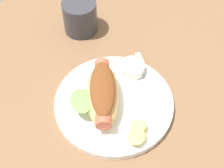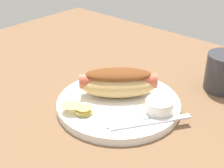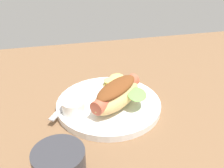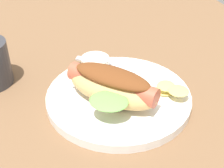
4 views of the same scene
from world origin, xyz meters
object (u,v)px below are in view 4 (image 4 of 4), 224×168
Objects in this scene: plate at (119,97)px; sauce_ramekin at (95,64)px; fork at (115,64)px; chips_pile at (169,89)px; knife at (119,70)px; hot_dog at (112,86)px.

sauce_ramekin is (-8.56, -1.89, 2.14)cm from plate.
chips_pile reaches higher than fork.
chips_pile is (2.63, 8.27, 1.77)cm from plate.
fork is at bearing -153.17° from chips_pile.
plate is at bearing 97.97° from knife.
plate is 9.59cm from fork.
hot_dog is at bearing -95.80° from chips_pile.
knife is at bearing -67.23° from hot_dog.
hot_dog reaches higher than plate.
hot_dog is (1.61, -1.71, 3.88)cm from plate.
plate is 8.86cm from chips_pile.
knife is at bearing 70.44° from sauce_ramekin.
knife is (-8.68, 4.02, -2.90)cm from hot_dog.
chips_pile is (11.19, 10.17, -0.37)cm from sauce_ramekin.
plate is 9.03cm from sauce_ramekin.
knife is at bearing 161.93° from plate.
knife is (-7.07, 2.31, 0.98)cm from plate.
sauce_ramekin is at bearing 43.44° from fork.
plate is at bearing 110.10° from fork.
sauce_ramekin is 4.61cm from knife.
sauce_ramekin is 0.77× the size of chips_pile.
sauce_ramekin reaches higher than knife.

